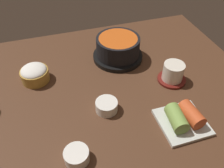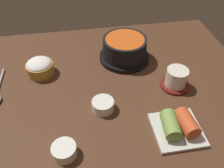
{
  "view_description": "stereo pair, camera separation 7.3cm",
  "coord_description": "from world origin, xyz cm",
  "px_view_note": "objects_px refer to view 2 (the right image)",
  "views": [
    {
      "loc": [
        -13.97,
        -53.03,
        54.82
      ],
      "look_at": [
        2.0,
        -2.0,
        5.0
      ],
      "focal_mm": 37.66,
      "sensor_mm": 36.0,
      "label": 1
    },
    {
      "loc": [
        -6.88,
        -54.73,
        54.82
      ],
      "look_at": [
        2.0,
        -2.0,
        5.0
      ],
      "focal_mm": 37.66,
      "sensor_mm": 36.0,
      "label": 2
    }
  ],
  "objects_px": {
    "rice_bowl": "(40,67)",
    "side_bowl_near": "(64,150)",
    "kimchi_plate": "(178,126)",
    "stone_pot": "(125,49)",
    "tea_cup_with_saucer": "(176,79)",
    "banchan_cup_center": "(103,105)"
  },
  "relations": [
    {
      "from": "stone_pot",
      "to": "kimchi_plate",
      "type": "relative_size",
      "value": 1.43
    },
    {
      "from": "stone_pot",
      "to": "side_bowl_near",
      "type": "xyz_separation_m",
      "value": [
        -0.23,
        -0.37,
        -0.03
      ]
    },
    {
      "from": "tea_cup_with_saucer",
      "to": "banchan_cup_center",
      "type": "distance_m",
      "value": 0.25
    },
    {
      "from": "stone_pot",
      "to": "kimchi_plate",
      "type": "xyz_separation_m",
      "value": [
        0.07,
        -0.34,
        -0.02
      ]
    },
    {
      "from": "stone_pot",
      "to": "side_bowl_near",
      "type": "relative_size",
      "value": 2.96
    },
    {
      "from": "stone_pot",
      "to": "tea_cup_with_saucer",
      "type": "height_order",
      "value": "stone_pot"
    },
    {
      "from": "tea_cup_with_saucer",
      "to": "rice_bowl",
      "type": "bearing_deg",
      "value": 162.43
    },
    {
      "from": "kimchi_plate",
      "to": "side_bowl_near",
      "type": "height_order",
      "value": "kimchi_plate"
    },
    {
      "from": "tea_cup_with_saucer",
      "to": "kimchi_plate",
      "type": "xyz_separation_m",
      "value": [
        -0.06,
        -0.17,
        -0.01
      ]
    },
    {
      "from": "kimchi_plate",
      "to": "side_bowl_near",
      "type": "bearing_deg",
      "value": -175.99
    },
    {
      "from": "rice_bowl",
      "to": "tea_cup_with_saucer",
      "type": "height_order",
      "value": "tea_cup_with_saucer"
    },
    {
      "from": "tea_cup_with_saucer",
      "to": "kimchi_plate",
      "type": "height_order",
      "value": "tea_cup_with_saucer"
    },
    {
      "from": "banchan_cup_center",
      "to": "side_bowl_near",
      "type": "relative_size",
      "value": 1.05
    },
    {
      "from": "rice_bowl",
      "to": "kimchi_plate",
      "type": "xyz_separation_m",
      "value": [
        0.37,
        -0.31,
        -0.01
      ]
    },
    {
      "from": "side_bowl_near",
      "to": "tea_cup_with_saucer",
      "type": "bearing_deg",
      "value": 28.21
    },
    {
      "from": "rice_bowl",
      "to": "kimchi_plate",
      "type": "distance_m",
      "value": 0.49
    },
    {
      "from": "tea_cup_with_saucer",
      "to": "banchan_cup_center",
      "type": "bearing_deg",
      "value": -166.04
    },
    {
      "from": "tea_cup_with_saucer",
      "to": "kimchi_plate",
      "type": "distance_m",
      "value": 0.18
    },
    {
      "from": "rice_bowl",
      "to": "tea_cup_with_saucer",
      "type": "xyz_separation_m",
      "value": [
        0.43,
        -0.14,
        0.0
      ]
    },
    {
      "from": "rice_bowl",
      "to": "banchan_cup_center",
      "type": "bearing_deg",
      "value": -46.38
    },
    {
      "from": "rice_bowl",
      "to": "side_bowl_near",
      "type": "height_order",
      "value": "rice_bowl"
    },
    {
      "from": "side_bowl_near",
      "to": "rice_bowl",
      "type": "bearing_deg",
      "value": 102.74
    }
  ]
}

